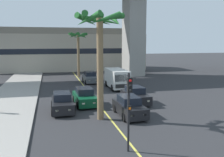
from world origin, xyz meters
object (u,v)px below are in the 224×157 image
Objects in this scene: car_queue_front at (85,97)px; car_queue_fourth at (62,103)px; traffic_light_median_near at (129,102)px; palm_tree_mid_median at (78,41)px; car_queue_fifth at (135,95)px; delivery_van at (117,78)px; car_queue_second at (129,107)px; car_queue_third at (90,78)px; palm_tree_near_median at (100,35)px.

car_queue_fourth is at bearing -141.45° from car_queue_front.
traffic_light_median_near is 0.57× the size of palm_tree_mid_median.
delivery_van is at bearing 87.86° from car_queue_fifth.
delivery_van is 18.07m from traffic_light_median_near.
car_queue_fourth is at bearing -170.43° from car_queue_fifth.
car_queue_second is 1.00× the size of car_queue_third.
palm_tree_near_median is at bearing -172.76° from car_queue_second.
palm_tree_near_median is (-1.96, -16.78, 5.51)m from car_queue_third.
traffic_light_median_near is at bearing -94.13° from car_queue_third.
car_queue_third is at bearing 116.41° from delivery_van.
car_queue_second is 16.48m from car_queue_third.
traffic_light_median_near reaches higher than car_queue_second.
car_queue_front is 0.99× the size of traffic_light_median_near.
delivery_van reaches higher than car_queue_second.
delivery_van reaches higher than car_queue_fifth.
palm_tree_near_median is at bearing -92.71° from palm_tree_mid_median.
car_queue_fifth is 7.64m from delivery_van.
delivery_van is 1.25× the size of traffic_light_median_near.
car_queue_fourth is (-5.02, 2.59, 0.00)m from car_queue_second.
traffic_light_median_near is at bearing -111.44° from car_queue_fifth.
car_queue_fourth is (-4.59, -13.88, 0.00)m from car_queue_third.
car_queue_third is at bearing 91.48° from car_queue_second.
car_queue_fourth is at bearing -108.30° from car_queue_third.
palm_tree_near_median reaches higher than traffic_light_median_near.
car_queue_second and car_queue_fourth have the same top height.
car_queue_fifth is at bearing 9.57° from car_queue_fourth.
car_queue_fourth is 1.00× the size of car_queue_fifth.
traffic_light_median_near is at bearing -86.80° from palm_tree_near_median.
traffic_light_median_near is at bearing -108.49° from car_queue_second.
delivery_van is at bearing 76.60° from traffic_light_median_near.
palm_tree_near_median is (-4.22, -4.05, 5.51)m from car_queue_fifth.
car_queue_fifth is 10.83m from traffic_light_median_near.
car_queue_third is 0.98× the size of traffic_light_median_near.
delivery_van is (7.13, 8.77, 0.57)m from car_queue_fourth.
car_queue_front is 10.65m from traffic_light_median_near.
delivery_van is 0.66× the size of palm_tree_near_median.
palm_tree_near_median is (-4.50, -11.66, 4.94)m from delivery_van.
palm_tree_near_median reaches higher than delivery_van.
traffic_light_median_near reaches higher than delivery_van.
traffic_light_median_near is (-4.17, -17.52, 1.43)m from delivery_van.
delivery_van is at bearing 79.46° from car_queue_second.
car_queue_second is at bearing -55.63° from car_queue_front.
car_queue_front is at bearing 173.75° from car_queue_fifth.
car_queue_third is 17.77m from palm_tree_near_median.
palm_tree_mid_median is at bearing 98.17° from car_queue_third.
palm_tree_near_median reaches higher than car_queue_fourth.
car_queue_fourth is 9.45m from traffic_light_median_near.
palm_tree_near_median is (2.63, -2.89, 5.51)m from car_queue_fourth.
traffic_light_median_near reaches higher than car_queue_front.
palm_tree_near_median is at bearing -83.39° from car_queue_front.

